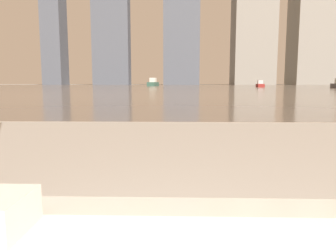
# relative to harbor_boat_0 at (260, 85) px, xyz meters

# --- Properties ---
(harbor_water) EXTENTS (180.00, 110.00, 0.01)m
(harbor_water) POSITION_rel_harbor_boat_0_xyz_m (-14.54, 3.94, -0.43)
(harbor_water) COLOR gray
(harbor_water) RESTS_ON ground_plane
(harbor_boat_0) EXTENTS (1.41, 3.28, 1.20)m
(harbor_boat_0) POSITION_rel_harbor_boat_0_xyz_m (0.00, 0.00, 0.00)
(harbor_boat_0) COLOR maroon
(harbor_boat_0) RESTS_ON harbor_water
(harbor_boat_1) EXTENTS (2.50, 5.23, 1.88)m
(harbor_boat_1) POSITION_rel_harbor_boat_0_xyz_m (-20.13, 19.05, 0.24)
(harbor_boat_1) COLOR #335647
(harbor_boat_1) RESTS_ON harbor_water
(skyline_tower_1) EXTENTS (12.69, 6.77, 45.12)m
(skyline_tower_1) POSITION_rel_harbor_boat_0_xyz_m (-37.81, 59.94, 22.13)
(skyline_tower_1) COLOR #4C515B
(skyline_tower_1) RESTS_ON ground_plane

